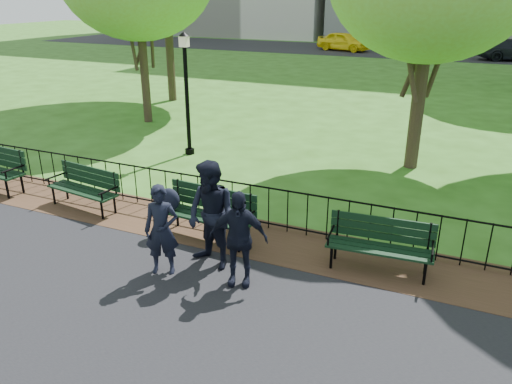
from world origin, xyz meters
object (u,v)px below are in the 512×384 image
at_px(park_bench_main, 193,204).
at_px(lamppost, 187,90).
at_px(sedan_silver, 448,44).
at_px(person_right, 238,238).
at_px(taxi, 344,41).
at_px(person_mid, 211,216).
at_px(person_left, 162,230).
at_px(park_bench_right_a, 381,239).
at_px(park_bench_left_a, 85,183).

distance_m(park_bench_main, lamppost, 5.45).
relative_size(lamppost, sedan_silver, 0.77).
relative_size(person_right, taxi, 0.38).
relative_size(lamppost, taxi, 0.80).
bearing_deg(person_mid, taxi, 118.94).
distance_m(person_left, person_right, 1.32).
bearing_deg(taxi, person_right, -152.16).
relative_size(lamppost, person_mid, 1.82).
distance_m(park_bench_right_a, person_left, 3.66).
bearing_deg(sedan_silver, person_mid, 166.24).
bearing_deg(taxi, park_bench_left_a, -159.12).
relative_size(person_left, taxi, 0.37).
bearing_deg(park_bench_main, park_bench_left_a, 179.61).
bearing_deg(lamppost, park_bench_left_a, -89.96).
bearing_deg(park_bench_main, sedan_silver, 90.46).
relative_size(lamppost, person_left, 2.20).
distance_m(lamppost, person_right, 7.26).
xyz_separation_m(park_bench_right_a, taxi, (-9.30, 32.73, 0.17)).
relative_size(person_left, person_mid, 0.83).
distance_m(park_bench_left_a, person_left, 3.47).
bearing_deg(lamppost, person_right, -52.52).
bearing_deg(sedan_silver, park_bench_right_a, 170.64).
relative_size(park_bench_right_a, lamppost, 0.52).
distance_m(park_bench_main, sedan_silver, 34.17).
xyz_separation_m(park_bench_main, taxi, (-5.77, 32.91, 0.08)).
bearing_deg(person_left, park_bench_left_a, 130.49).
relative_size(park_bench_left_a, sedan_silver, 0.41).
height_order(lamppost, person_left, lamppost).
distance_m(person_left, sedan_silver, 35.55).
bearing_deg(person_right, lamppost, 110.41).
height_order(park_bench_left_a, sedan_silver, sedan_silver).
xyz_separation_m(person_left, taxi, (-6.01, 34.31, -0.05)).
relative_size(person_mid, sedan_silver, 0.42).
height_order(person_left, person_mid, person_mid).
relative_size(park_bench_right_a, person_left, 1.15).
bearing_deg(person_right, park_bench_main, 125.16).
distance_m(park_bench_left_a, person_right, 4.59).
xyz_separation_m(lamppost, sedan_silver, (4.77, 29.61, -1.12)).
relative_size(park_bench_left_a, person_left, 1.16).
bearing_deg(person_right, park_bench_left_a, 145.20).
xyz_separation_m(park_bench_left_a, park_bench_right_a, (6.36, -0.02, -0.00)).
distance_m(person_mid, taxi, 34.44).
height_order(park_bench_main, person_mid, person_mid).
bearing_deg(park_bench_right_a, lamppost, 141.58).
bearing_deg(taxi, sedan_silver, -65.43).
height_order(park_bench_right_a, sedan_silver, sedan_silver).
bearing_deg(sedan_silver, person_left, 165.22).
xyz_separation_m(person_mid, sedan_silver, (1.05, 34.99, -0.21)).
distance_m(park_bench_right_a, lamppost, 7.80).
bearing_deg(lamppost, person_left, -62.53).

